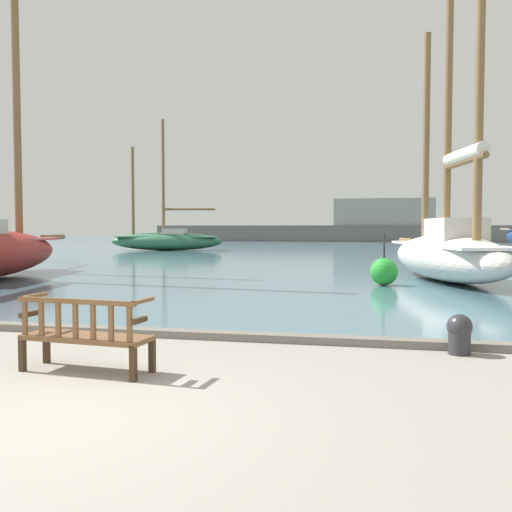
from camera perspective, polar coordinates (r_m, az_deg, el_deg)
The scene contains 9 objects.
ground_plane at distance 5.84m, azimuth -19.49°, elevation -14.84°, with size 160.00×160.00×0.00m, color gray.
harbor_water at distance 48.83m, azimuth 8.86°, elevation 0.84°, with size 100.00×80.00×0.08m, color slate.
quay_edge_kerb at distance 9.22m, azimuth -6.66°, elevation -7.76°, with size 40.00×0.30×0.12m, color slate.
park_bench at distance 7.26m, azimuth -16.73°, elevation -7.48°, with size 1.64×0.67×0.92m.
sailboat_centre_channel at distance 41.75m, azimuth -8.95°, elevation 1.67°, with size 8.38×3.19×9.42m.
sailboat_outer_starboard at distance 18.93m, azimuth 18.69°, elevation 0.82°, with size 4.14×10.36×12.01m.
mooring_bollard at distance 8.44m, azimuth 19.68°, elevation -7.25°, with size 0.35×0.35×0.56m.
channel_buoy at distance 16.87m, azimuth 12.67°, elevation -1.53°, with size 0.80×0.80×1.50m.
far_breakwater at distance 67.83m, azimuth 10.51°, elevation 2.70°, with size 48.43×2.40×5.09m.
Camera 1 is at (2.96, -4.71, 1.76)m, focal length 40.00 mm.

